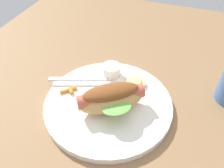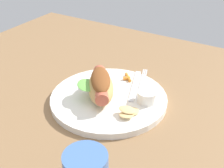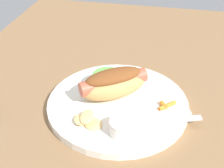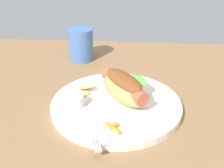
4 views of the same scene
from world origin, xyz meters
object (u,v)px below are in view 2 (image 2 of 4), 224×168
at_px(fork, 142,84).
at_px(plate, 109,99).
at_px(hot_dog, 100,85).
at_px(chips_pile, 129,112).
at_px(knife, 135,85).
at_px(carrot_garnish, 127,77).
at_px(sauce_ramekin, 146,97).

bearing_deg(fork, plate, 134.52).
bearing_deg(hot_dog, chips_pile, -142.68).
relative_size(fork, knife, 0.95).
distance_m(hot_dog, fork, 0.13).
height_order(plate, hot_dog, hot_dog).
bearing_deg(plate, carrot_garnish, 92.03).
relative_size(plate, fork, 2.01).
bearing_deg(knife, hot_dog, 130.50).
distance_m(fork, carrot_garnish, 0.05).
distance_m(fork, chips_pile, 0.14).
bearing_deg(sauce_ramekin, carrot_garnish, 140.87).
relative_size(plate, knife, 1.91).
height_order(hot_dog, sauce_ramekin, hot_dog).
distance_m(plate, chips_pile, 0.09).
relative_size(chips_pile, carrot_garnish, 1.92).
xyz_separation_m(sauce_ramekin, chips_pile, (-0.01, -0.06, -0.01)).
relative_size(plate, sauce_ramekin, 6.30).
bearing_deg(fork, hot_dog, 129.68).
bearing_deg(fork, sauce_ramekin, -167.82).
bearing_deg(chips_pile, plate, 151.39).
height_order(fork, carrot_garnish, carrot_garnish).
xyz_separation_m(plate, sauce_ramekin, (0.09, 0.02, 0.02)).
xyz_separation_m(hot_dog, carrot_garnish, (0.01, 0.11, -0.03)).
xyz_separation_m(sauce_ramekin, fork, (-0.04, 0.07, -0.01)).
height_order(sauce_ramekin, chips_pile, sauce_ramekin).
xyz_separation_m(hot_dog, chips_pile, (0.09, -0.03, -0.02)).
height_order(hot_dog, chips_pile, hot_dog).
height_order(sauce_ramekin, fork, sauce_ramekin).
relative_size(plate, chips_pile, 4.29).
bearing_deg(chips_pile, fork, 103.25).
xyz_separation_m(fork, carrot_garnish, (-0.05, 0.00, 0.00)).
distance_m(hot_dog, sauce_ramekin, 0.11).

